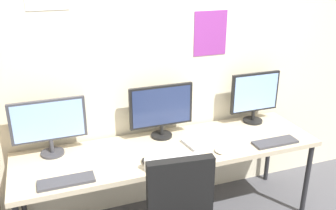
# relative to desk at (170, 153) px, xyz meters

# --- Properties ---
(wall_back) EXTENTS (4.85, 0.11, 2.60)m
(wall_back) POSITION_rel_desk_xyz_m (-0.00, 0.42, 0.61)
(wall_back) COLOR beige
(wall_back) RESTS_ON ground_plane
(desk) EXTENTS (2.45, 0.68, 0.74)m
(desk) POSITION_rel_desk_xyz_m (0.00, 0.00, 0.00)
(desk) COLOR tan
(desk) RESTS_ON ground_plane
(monitor_left) EXTENTS (0.56, 0.18, 0.45)m
(monitor_left) POSITION_rel_desk_xyz_m (-0.90, 0.21, 0.31)
(monitor_left) COLOR #38383D
(monitor_left) RESTS_ON desk
(monitor_center) EXTENTS (0.55, 0.18, 0.46)m
(monitor_center) POSITION_rel_desk_xyz_m (0.00, 0.21, 0.30)
(monitor_center) COLOR black
(monitor_center) RESTS_ON desk
(monitor_right) EXTENTS (0.47, 0.18, 0.47)m
(monitor_right) POSITION_rel_desk_xyz_m (0.90, 0.21, 0.31)
(monitor_right) COLOR black
(monitor_right) RESTS_ON desk
(keyboard_left) EXTENTS (0.38, 0.13, 0.02)m
(keyboard_left) POSITION_rel_desk_xyz_m (-0.84, -0.23, 0.06)
(keyboard_left) COLOR #38383D
(keyboard_left) RESTS_ON desk
(keyboard_center) EXTENTS (0.36, 0.13, 0.02)m
(keyboard_center) POSITION_rel_desk_xyz_m (0.00, -0.23, 0.06)
(keyboard_center) COLOR silver
(keyboard_center) RESTS_ON desk
(keyboard_right) EXTENTS (0.38, 0.13, 0.02)m
(keyboard_right) POSITION_rel_desk_xyz_m (0.84, -0.23, 0.06)
(keyboard_right) COLOR #38383D
(keyboard_right) RESTS_ON desk
(mouse_left_side) EXTENTS (0.06, 0.10, 0.03)m
(mouse_left_side) POSITION_rel_desk_xyz_m (-0.26, -0.17, 0.06)
(mouse_left_side) COLOR black
(mouse_left_side) RESTS_ON desk
(mouse_right_side) EXTENTS (0.06, 0.10, 0.03)m
(mouse_right_side) POSITION_rel_desk_xyz_m (0.33, -0.21, 0.06)
(mouse_right_side) COLOR silver
(mouse_right_side) RESTS_ON desk
(laptop_closed) EXTENTS (0.35, 0.26, 0.02)m
(laptop_closed) POSITION_rel_desk_xyz_m (0.29, -0.02, 0.06)
(laptop_closed) COLOR silver
(laptop_closed) RESTS_ON desk
(coffee_mug) EXTENTS (0.11, 0.08, 0.09)m
(coffee_mug) POSITION_rel_desk_xyz_m (-0.26, -0.27, 0.09)
(coffee_mug) COLOR white
(coffee_mug) RESTS_ON desk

